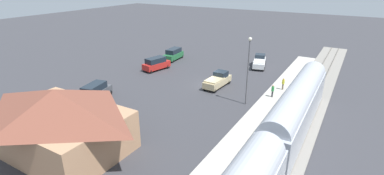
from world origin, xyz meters
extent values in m
plane|color=#38383D|center=(0.00, 0.00, 0.00)|extent=(200.00, 200.00, 0.00)
cube|color=gray|center=(-14.00, 0.00, 0.09)|extent=(4.80, 70.00, 0.18)
cube|color=#59544C|center=(-14.72, 0.00, 0.24)|extent=(0.10, 70.00, 0.12)
cube|color=#59544C|center=(-13.28, 0.00, 0.24)|extent=(0.10, 70.00, 0.12)
cube|color=#B7B2A8|center=(-10.00, 0.00, 0.15)|extent=(3.20, 46.00, 0.30)
cube|color=#ADB2BC|center=(-14.00, 7.25, 2.15)|extent=(2.90, 19.49, 3.70)
cube|color=gold|center=(-12.54, 7.25, 1.85)|extent=(0.04, 17.93, 0.36)
cylinder|color=#ADB2BC|center=(-14.00, 7.25, 3.90)|extent=(2.75, 18.71, 2.76)
cube|color=tan|center=(4.00, 22.00, 1.89)|extent=(11.95, 8.13, 3.79)
pyramid|color=brown|center=(4.00, 22.00, 4.94)|extent=(12.75, 8.93, 2.31)
cube|color=#4C3323|center=(4.00, 17.91, 1.05)|extent=(1.10, 0.08, 2.10)
cylinder|color=#333338|center=(-9.65, 0.24, 0.72)|extent=(0.22, 0.22, 0.85)
cylinder|color=green|center=(-9.65, 0.24, 1.46)|extent=(0.36, 0.36, 0.62)
sphere|color=tan|center=(-9.65, 0.24, 1.89)|extent=(0.24, 0.24, 0.24)
cylinder|color=brown|center=(-10.18, -3.15, 0.72)|extent=(0.22, 0.22, 0.85)
cylinder|color=yellow|center=(-10.18, -3.15, 1.46)|extent=(0.36, 0.36, 0.62)
sphere|color=tan|center=(-10.18, -3.15, 1.89)|extent=(0.24, 0.24, 0.24)
cube|color=red|center=(11.31, -2.14, 0.84)|extent=(2.98, 5.21, 1.00)
cube|color=#19232D|center=(11.34, -2.00, 1.78)|extent=(2.43, 3.72, 0.88)
cylinder|color=black|center=(11.74, -4.18, 0.34)|extent=(0.22, 0.68, 0.68)
cylinder|color=black|center=(10.06, -3.81, 0.34)|extent=(0.22, 0.68, 0.68)
cylinder|color=black|center=(12.56, -0.47, 0.34)|extent=(0.22, 0.68, 0.68)
cylinder|color=black|center=(10.88, -0.10, 0.34)|extent=(0.22, 0.68, 0.68)
cube|color=#47494F|center=(10.42, 12.27, 0.84)|extent=(2.96, 5.20, 1.00)
cube|color=#19232D|center=(10.39, 12.42, 1.78)|extent=(2.42, 3.72, 0.88)
cylinder|color=black|center=(11.67, 10.60, 0.34)|extent=(0.22, 0.68, 0.68)
cylinder|color=black|center=(9.99, 10.23, 0.34)|extent=(0.22, 0.68, 0.68)
cylinder|color=black|center=(10.86, 14.31, 0.34)|extent=(0.22, 0.68, 0.68)
cylinder|color=black|center=(9.18, 13.95, 0.34)|extent=(0.22, 0.68, 0.68)
cube|color=white|center=(-3.63, -12.72, 0.84)|extent=(3.23, 5.72, 0.92)
cube|color=#19232D|center=(-3.37, -13.72, 1.72)|extent=(2.10, 2.10, 0.84)
cylinder|color=black|center=(-2.26, -14.60, 0.38)|extent=(0.22, 0.76, 0.76)
cylinder|color=black|center=(-3.93, -15.02, 0.38)|extent=(0.22, 0.76, 0.76)
cylinder|color=black|center=(-3.32, -10.43, 0.38)|extent=(0.22, 0.76, 0.76)
cylinder|color=black|center=(-4.99, -10.85, 0.38)|extent=(0.22, 0.76, 0.76)
cube|color=white|center=(-3.86, -11.81, 1.40)|extent=(2.54, 3.34, 0.20)
cube|color=#C6B284|center=(-1.41, -0.09, 0.84)|extent=(2.25, 5.50, 0.92)
cube|color=#19232D|center=(-1.47, -1.11, 1.72)|extent=(1.82, 1.82, 0.84)
cylinder|color=black|center=(-0.67, -2.28, 0.38)|extent=(0.22, 0.76, 0.76)
cylinder|color=black|center=(-2.39, -2.19, 0.38)|extent=(0.22, 0.76, 0.76)
cylinder|color=black|center=(-0.44, 2.01, 0.38)|extent=(0.22, 0.76, 0.76)
cylinder|color=black|center=(-2.16, 2.11, 0.38)|extent=(0.22, 0.76, 0.76)
cube|color=#C6B284|center=(-1.36, 0.86, 1.40)|extent=(2.02, 3.07, 0.20)
cube|color=#236638|center=(12.34, -8.91, 0.84)|extent=(2.35, 5.04, 1.00)
cube|color=#19232D|center=(12.35, -9.06, 1.78)|extent=(1.99, 3.56, 0.88)
cylinder|color=black|center=(11.33, -7.09, 0.34)|extent=(0.22, 0.68, 0.68)
cylinder|color=black|center=(13.04, -6.95, 0.34)|extent=(0.22, 0.68, 0.68)
cylinder|color=black|center=(11.63, -10.87, 0.34)|extent=(0.22, 0.68, 0.68)
cylinder|color=black|center=(13.35, -10.74, 0.34)|extent=(0.22, 0.68, 0.68)
cylinder|color=#515156|center=(-7.20, 3.59, 4.12)|extent=(0.16, 0.16, 8.24)
sphere|color=#EAE5C6|center=(-7.20, 3.59, 8.42)|extent=(0.44, 0.44, 0.44)
camera|label=1|loc=(-18.27, 35.86, 15.38)|focal=26.80mm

